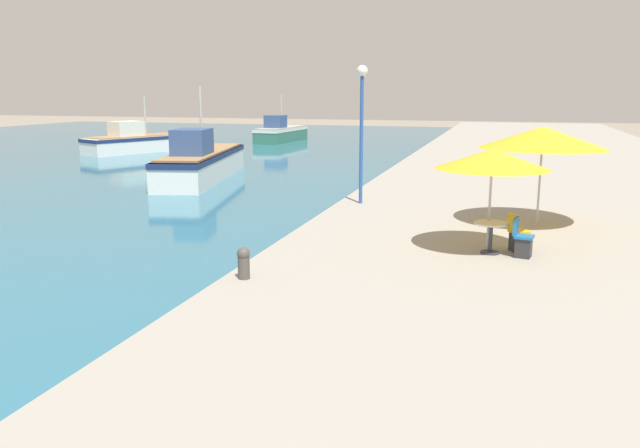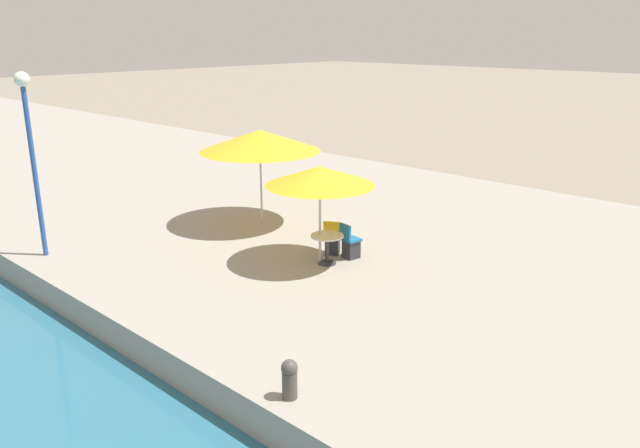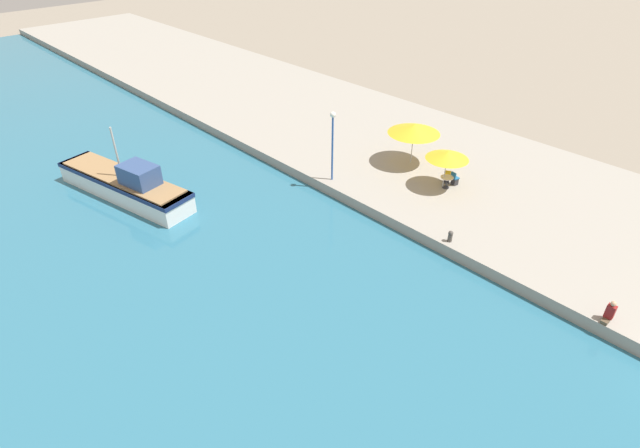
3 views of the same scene
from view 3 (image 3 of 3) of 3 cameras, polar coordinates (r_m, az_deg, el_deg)
quay_promenade at (r=47.24m, az=-5.49°, el=13.94°), size 16.00×90.00×0.71m
fishing_boat_near at (r=33.55m, az=-21.32°, el=4.29°), size 4.45×10.58×4.65m
cafe_umbrella_pink at (r=31.38m, az=14.36°, el=7.62°), size 2.63×2.63×2.42m
cafe_umbrella_white at (r=33.98m, az=10.72°, el=10.64°), size 3.48×3.48×2.78m
cafe_table at (r=32.09m, az=14.28°, el=4.89°), size 0.80×0.80×0.74m
cafe_chair_left at (r=32.66m, az=15.14°, el=4.87°), size 0.50×0.48×0.91m
cafe_chair_right at (r=32.83m, az=14.29°, el=5.15°), size 0.58×0.57×0.91m
person_at_quay at (r=24.91m, az=30.20°, el=-8.72°), size 0.57×0.36×1.05m
mooring_bollard at (r=27.14m, az=14.67°, el=-1.32°), size 0.26×0.26×0.65m
lamppost at (r=30.97m, az=1.45°, el=10.17°), size 0.36×0.36×4.56m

